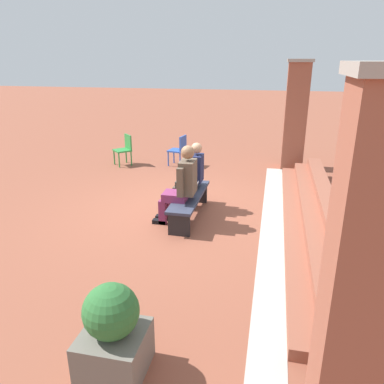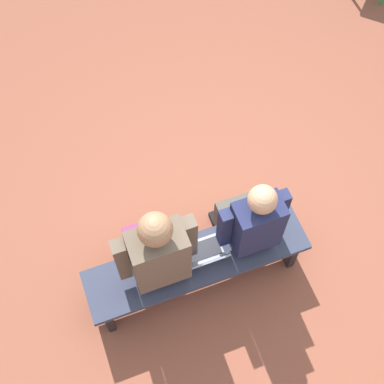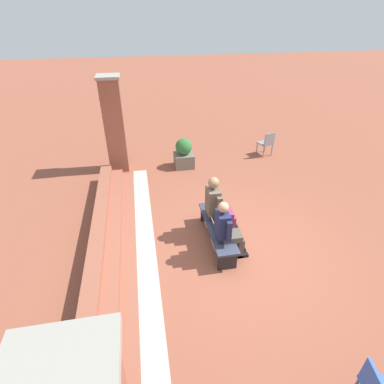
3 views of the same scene
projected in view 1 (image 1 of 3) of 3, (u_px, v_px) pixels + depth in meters
The scene contains 12 objects.
ground_plane at pixel (181, 210), 7.41m from camera, with size 60.00×60.00×0.00m, color brown.
concrete_strip at pixel (272, 224), 6.77m from camera, with size 7.37×0.40×0.01m, color #B7B2A8.
brick_steps at pixel (317, 219), 6.56m from camera, with size 6.57×0.90×0.45m.
brick_pillar_left_of_steps at pixel (296, 115), 9.81m from camera, with size 0.64×0.64×2.82m.
brick_pillar_right_of_steps at pixel (370, 282), 2.51m from camera, with size 0.64×0.64×2.82m.
bench at pixel (189, 199), 6.96m from camera, with size 1.80×0.44×0.45m.
person_student at pixel (191, 174), 7.26m from camera, with size 0.54×0.68×1.33m.
person_adult at pixel (181, 184), 6.55m from camera, with size 0.60×0.76×1.45m.
laptop at pixel (191, 191), 6.96m from camera, with size 0.32×0.29×0.21m.
plastic_chair_mid_courtyard at pixel (125, 148), 10.40m from camera, with size 0.59×0.59×0.84m.
plastic_chair_near_bench_left at pixel (179, 149), 10.32m from camera, with size 0.49×0.49×0.84m.
planter at pixel (113, 333), 3.46m from camera, with size 0.60×0.60×0.94m.
Camera 1 is at (6.65, 1.67, 2.83)m, focal length 35.00 mm.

